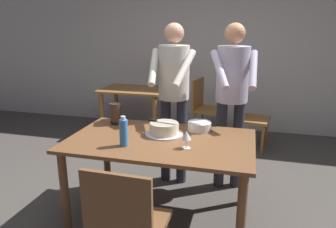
# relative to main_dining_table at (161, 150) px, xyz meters

# --- Properties ---
(ground_plane) EXTENTS (14.00, 14.00, 0.00)m
(ground_plane) POSITION_rel_main_dining_table_xyz_m (0.00, 0.00, -0.65)
(ground_plane) COLOR #4C4742
(back_wall) EXTENTS (10.00, 0.12, 2.70)m
(back_wall) POSITION_rel_main_dining_table_xyz_m (0.00, 2.79, 0.70)
(back_wall) COLOR beige
(back_wall) RESTS_ON ground_plane
(main_dining_table) EXTENTS (1.59, 0.95, 0.75)m
(main_dining_table) POSITION_rel_main_dining_table_xyz_m (0.00, 0.00, 0.00)
(main_dining_table) COLOR brown
(main_dining_table) RESTS_ON ground_plane
(cake_on_platter) EXTENTS (0.34, 0.34, 0.11)m
(cake_on_platter) POSITION_rel_main_dining_table_xyz_m (-0.00, 0.12, 0.16)
(cake_on_platter) COLOR silver
(cake_on_platter) RESTS_ON main_dining_table
(cake_knife) EXTENTS (0.27, 0.08, 0.02)m
(cake_knife) POSITION_rel_main_dining_table_xyz_m (-0.07, 0.14, 0.22)
(cake_knife) COLOR silver
(cake_knife) RESTS_ON cake_on_platter
(plate_stack) EXTENTS (0.22, 0.22, 0.08)m
(plate_stack) POSITION_rel_main_dining_table_xyz_m (0.29, 0.32, 0.14)
(plate_stack) COLOR white
(plate_stack) RESTS_ON main_dining_table
(wine_glass_near) EXTENTS (0.08, 0.08, 0.14)m
(wine_glass_near) POSITION_rel_main_dining_table_xyz_m (0.26, -0.15, 0.21)
(wine_glass_near) COLOR silver
(wine_glass_near) RESTS_ON main_dining_table
(water_bottle) EXTENTS (0.07, 0.07, 0.25)m
(water_bottle) POSITION_rel_main_dining_table_xyz_m (-0.24, -0.22, 0.22)
(water_bottle) COLOR #387AC6
(water_bottle) RESTS_ON main_dining_table
(hurricane_lamp) EXTENTS (0.11, 0.11, 0.21)m
(hurricane_lamp) POSITION_rel_main_dining_table_xyz_m (-0.55, 0.31, 0.21)
(hurricane_lamp) COLOR black
(hurricane_lamp) RESTS_ON main_dining_table
(person_cutting_cake) EXTENTS (0.47, 0.56, 1.72)m
(person_cutting_cake) POSITION_rel_main_dining_table_xyz_m (-0.05, 0.69, 0.43)
(person_cutting_cake) COLOR #2D2D38
(person_cutting_cake) RESTS_ON ground_plane
(person_standing_beside) EXTENTS (0.46, 0.57, 1.72)m
(person_standing_beside) POSITION_rel_main_dining_table_xyz_m (0.54, 0.72, 0.43)
(person_standing_beside) COLOR #2D2D38
(person_standing_beside) RESTS_ON ground_plane
(chair_near_side) EXTENTS (0.45, 0.45, 0.90)m
(chair_near_side) POSITION_rel_main_dining_table_xyz_m (0.02, -0.85, -0.15)
(chair_near_side) COLOR brown
(chair_near_side) RESTS_ON ground_plane
(background_table) EXTENTS (1.00, 0.70, 0.74)m
(background_table) POSITION_rel_main_dining_table_xyz_m (-1.04, 2.09, -0.07)
(background_table) COLOR #9E6633
(background_table) RESTS_ON ground_plane
(background_chair_0) EXTENTS (0.52, 0.52, 0.90)m
(background_chair_0) POSITION_rel_main_dining_table_xyz_m (0.07, 2.27, -0.15)
(background_chair_0) COLOR #9E6633
(background_chair_0) RESTS_ON ground_plane
(background_chair_1) EXTENTS (0.51, 0.51, 0.90)m
(background_chair_1) POSITION_rel_main_dining_table_xyz_m (0.71, 1.92, -0.15)
(background_chair_1) COLOR #9E6633
(background_chair_1) RESTS_ON ground_plane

